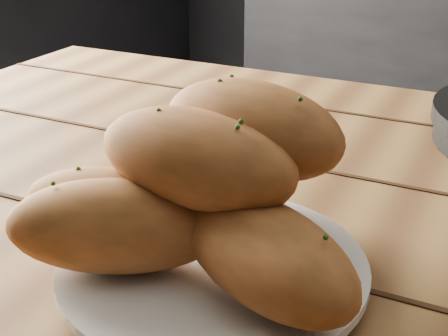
# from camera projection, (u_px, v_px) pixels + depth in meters

# --- Properties ---
(table) EXTENTS (1.53, 0.91, 0.75)m
(table) POSITION_uv_depth(u_px,v_px,m) (423.00, 328.00, 0.59)
(table) COLOR olive
(table) RESTS_ON ground
(plate) EXTENTS (0.25, 0.25, 0.02)m
(plate) POSITION_uv_depth(u_px,v_px,m) (213.00, 269.00, 0.50)
(plate) COLOR white
(plate) RESTS_ON table
(bread_rolls) EXTENTS (0.30, 0.26, 0.14)m
(bread_rolls) POSITION_uv_depth(u_px,v_px,m) (196.00, 195.00, 0.47)
(bread_rolls) COLOR #C96F37
(bread_rolls) RESTS_ON plate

